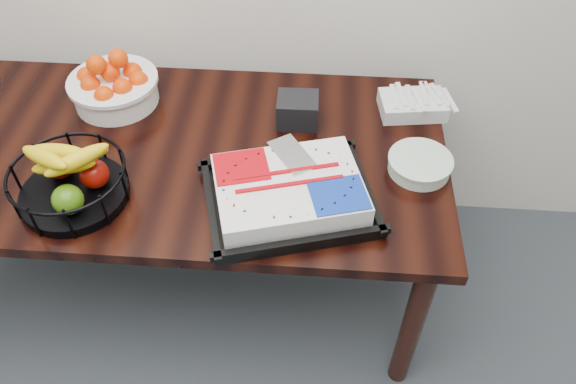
# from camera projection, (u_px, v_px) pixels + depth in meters

# --- Properties ---
(table) EXTENTS (1.80, 0.90, 0.75)m
(table) POSITION_uv_depth(u_px,v_px,m) (177.00, 166.00, 1.91)
(table) COLOR black
(table) RESTS_ON ground
(cake_tray) EXTENTS (0.57, 0.49, 0.10)m
(cake_tray) POSITION_uv_depth(u_px,v_px,m) (289.00, 193.00, 1.65)
(cake_tray) COLOR black
(cake_tray) RESTS_ON table
(tangerine_bowl) EXTENTS (0.31, 0.31, 0.20)m
(tangerine_bowl) POSITION_uv_depth(u_px,v_px,m) (113.00, 81.00, 1.96)
(tangerine_bowl) COLOR white
(tangerine_bowl) RESTS_ON table
(fruit_basket) EXTENTS (0.34, 0.34, 0.18)m
(fruit_basket) POSITION_uv_depth(u_px,v_px,m) (69.00, 180.00, 1.64)
(fruit_basket) COLOR black
(fruit_basket) RESTS_ON table
(plate_stack) EXTENTS (0.20, 0.20, 0.05)m
(plate_stack) POSITION_uv_depth(u_px,v_px,m) (420.00, 164.00, 1.76)
(plate_stack) COLOR white
(plate_stack) RESTS_ON table
(fork_bag) EXTENTS (0.24, 0.17, 0.06)m
(fork_bag) POSITION_uv_depth(u_px,v_px,m) (412.00, 104.00, 1.96)
(fork_bag) COLOR silver
(fork_bag) RESTS_ON table
(napkin_box) EXTENTS (0.14, 0.12, 0.10)m
(napkin_box) POSITION_uv_depth(u_px,v_px,m) (298.00, 110.00, 1.91)
(napkin_box) COLOR black
(napkin_box) RESTS_ON table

